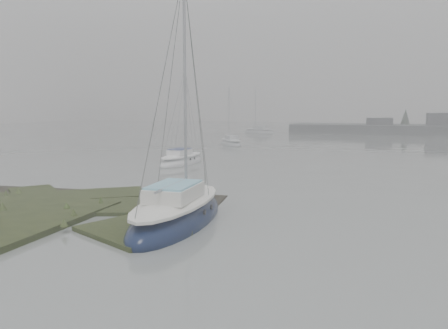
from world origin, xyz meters
TOP-DOWN VIEW (x-y plane):
  - ground at (0.00, 30.00)m, footprint 160.00×160.00m
  - sailboat_main at (1.50, 1.15)m, footprint 2.55×7.12m
  - sailboat_white at (-5.08, 16.60)m, footprint 2.43×5.63m
  - sailboat_far_a at (-6.34, 33.34)m, footprint 4.24×4.91m
  - sailboat_far_c at (-8.34, 55.19)m, footprint 5.87×3.85m

SIDE VIEW (x-z plane):
  - ground at x=0.00m, z-range 0.00..0.00m
  - sailboat_far_a at x=-6.34m, z-range -3.26..3.69m
  - sailboat_white at x=-5.08m, z-range -3.61..4.09m
  - sailboat_far_c at x=-8.34m, z-range -3.70..4.19m
  - sailboat_main at x=1.50m, z-range -4.66..5.28m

